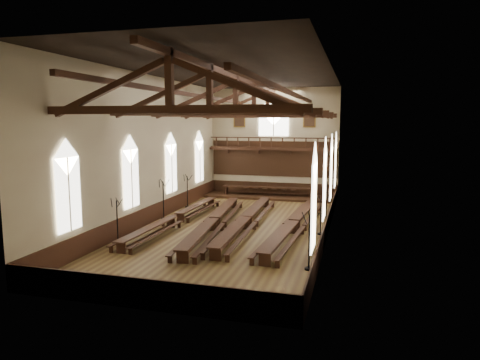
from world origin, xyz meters
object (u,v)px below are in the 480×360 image
at_px(refectory_row_b, 213,220).
at_px(candelabrum_left_near, 118,229).
at_px(refectory_row_d, 294,223).
at_px(candelabrum_right_near, 309,252).
at_px(dais, 268,196).
at_px(candelabrum_left_mid, 164,207).
at_px(high_table, 268,188).
at_px(candelabrum_right_mid, 321,223).
at_px(refectory_row_c, 246,219).
at_px(candelabrum_right_far, 326,206).
at_px(candelabrum_left_far, 188,197).
at_px(refectory_row_a, 176,217).

distance_m(refectory_row_b, candelabrum_left_near, 6.18).
xyz_separation_m(refectory_row_d, candelabrum_right_near, (1.67, -6.84, 0.29)).
distance_m(refectory_row_b, candelabrum_right_near, 9.20).
xyz_separation_m(dais, candelabrum_left_mid, (-5.36, -10.65, 0.77)).
bearing_deg(refectory_row_b, high_table, 85.03).
bearing_deg(candelabrum_left_mid, candelabrum_right_mid, -6.35).
xyz_separation_m(refectory_row_c, candelabrum_right_mid, (4.86, -0.46, 0.16)).
bearing_deg(candelabrum_left_mid, candelabrum_right_near, -35.16).
xyz_separation_m(refectory_row_c, candelabrum_right_far, (4.86, 4.55, 0.28)).
relative_size(refectory_row_c, candelabrum_right_far, 5.30).
height_order(refectory_row_b, candelabrum_left_mid, candelabrum_left_mid).
xyz_separation_m(candelabrum_left_near, candelabrum_left_far, (0.00, 10.55, 0.03)).
distance_m(refectory_row_b, refectory_row_c, 2.13).
xyz_separation_m(refectory_row_d, candelabrum_left_far, (-9.43, 5.45, 0.26)).
bearing_deg(candelabrum_right_far, candelabrum_left_mid, -161.22).
distance_m(refectory_row_a, refectory_row_b, 2.84).
xyz_separation_m(refectory_row_a, refectory_row_b, (2.81, -0.38, 0.04)).
relative_size(dais, candelabrum_left_far, 4.23).
bearing_deg(candelabrum_right_near, candelabrum_right_far, 90.00).
distance_m(refectory_row_b, dais, 12.34).
bearing_deg(refectory_row_b, candelabrum_right_near, -42.24).
distance_m(refectory_row_a, candelabrum_left_near, 5.06).
distance_m(refectory_row_a, candelabrum_left_far, 5.91).
bearing_deg(refectory_row_d, candelabrum_right_far, 70.71).
height_order(refectory_row_c, high_table, high_table).
height_order(refectory_row_a, candelabrum_left_mid, candelabrum_left_mid).
bearing_deg(candelabrum_left_near, high_table, 72.24).
height_order(dais, candelabrum_left_near, candelabrum_left_near).
height_order(candelabrum_right_near, candelabrum_right_mid, candelabrum_right_near).
relative_size(refectory_row_d, candelabrum_right_near, 5.22).
relative_size(candelabrum_left_mid, candelabrum_right_near, 1.03).
bearing_deg(refectory_row_c, refectory_row_d, -3.70).
distance_m(candelabrum_right_mid, candelabrum_right_far, 5.01).
xyz_separation_m(high_table, candelabrum_right_far, (5.74, -6.87, -0.03)).
relative_size(candelabrum_left_mid, candelabrum_left_far, 1.07).
xyz_separation_m(refectory_row_b, candelabrum_left_far, (-4.29, 6.10, 0.26)).
bearing_deg(candelabrum_left_mid, high_table, 63.28).
height_order(refectory_row_d, candelabrum_right_far, candelabrum_right_far).
height_order(refectory_row_b, candelabrum_right_far, candelabrum_right_far).
height_order(candelabrum_left_near, candelabrum_right_far, candelabrum_right_far).
distance_m(refectory_row_a, dais, 12.52).
bearing_deg(candelabrum_right_mid, candelabrum_left_near, -156.40).
xyz_separation_m(refectory_row_a, refectory_row_d, (7.95, 0.27, 0.04)).
relative_size(high_table, candelabrum_right_mid, 3.54).
relative_size(high_table, candelabrum_left_near, 3.24).
xyz_separation_m(high_table, candelabrum_right_mid, (5.74, -11.88, -0.15)).
bearing_deg(dais, candelabrum_left_mid, -116.72).
relative_size(high_table, candelabrum_right_near, 3.01).
height_order(dais, candelabrum_right_near, candelabrum_right_near).
bearing_deg(candelabrum_left_near, candelabrum_right_mid, 23.60).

